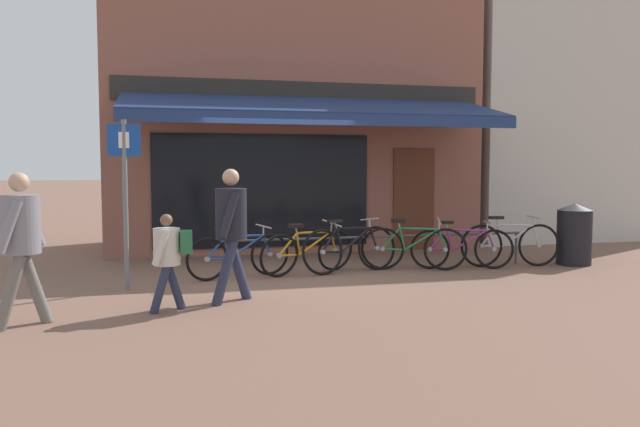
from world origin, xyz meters
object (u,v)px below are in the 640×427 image
bicycle_green (414,247)px  bicycle_orange (308,251)px  bicycle_blue (239,255)px  parking_sign (125,186)px  bicycle_silver (510,244)px  litter_bin (574,234)px  pedestrian_child (170,252)px  pedestrian_second_adult (21,234)px  bicycle_purple (462,247)px  pedestrian_adult (231,222)px  bicycle_black (350,248)px

bicycle_green → bicycle_orange: bearing=-163.1°
bicycle_blue → bicycle_green: 2.89m
bicycle_orange → parking_sign: (-2.73, -0.63, 1.08)m
bicycle_orange → bicycle_silver: 3.54m
bicycle_green → litter_bin: bearing=17.0°
pedestrian_child → pedestrian_second_adult: pedestrian_second_adult is taller
pedestrian_child → parking_sign: parking_sign is taller
bicycle_purple → pedestrian_adult: size_ratio=1.00×
bicycle_purple → pedestrian_second_adult: bearing=-145.1°
bicycle_purple → litter_bin: 2.14m
bicycle_purple → pedestrian_child: bearing=-142.9°
pedestrian_second_adult → bicycle_black: bearing=-157.9°
bicycle_black → bicycle_purple: 1.92m
bicycle_black → pedestrian_adult: pedestrian_adult is taller
bicycle_purple → bicycle_silver: 0.91m
parking_sign → bicycle_orange: bearing=12.9°
bicycle_blue → bicycle_purple: (3.74, -0.04, 0.00)m
litter_bin → bicycle_blue: bearing=179.1°
pedestrian_child → pedestrian_second_adult: size_ratio=0.70×
pedestrian_second_adult → bicycle_purple: bearing=-167.0°
bicycle_black → litter_bin: bearing=-17.6°
bicycle_black → litter_bin: size_ratio=1.62×
bicycle_orange → litter_bin: size_ratio=1.59×
bicycle_purple → pedestrian_adult: (-4.03, -1.65, 0.66)m
bicycle_blue → bicycle_orange: bearing=-13.1°
bicycle_green → parking_sign: parking_sign is taller
pedestrian_adult → pedestrian_child: pedestrian_adult is taller
bicycle_blue → pedestrian_adult: (-0.29, -1.69, 0.66)m
bicycle_blue → litter_bin: (5.87, -0.09, 0.18)m
bicycle_green → bicycle_purple: (0.85, -0.05, -0.02)m
bicycle_black → bicycle_purple: size_ratio=1.02×
bicycle_blue → parking_sign: (-1.63, -0.55, 1.09)m
bicycle_silver → pedestrian_second_adult: (-7.24, -2.35, 0.61)m
bicycle_black → pedestrian_second_adult: 5.10m
bicycle_blue → bicycle_green: bicycle_green is taller
bicycle_orange → litter_bin: bearing=-22.9°
bicycle_orange → bicycle_silver: bicycle_silver is taller
bicycle_blue → pedestrian_second_adult: size_ratio=0.99×
pedestrian_child → parking_sign: (-0.57, 1.47, 0.73)m
bicycle_orange → bicycle_blue: bearing=163.1°
bicycle_orange → bicycle_black: (0.71, 0.03, 0.02)m
bicycle_orange → pedestrian_second_adult: pedestrian_second_adult is taller
bicycle_orange → bicycle_black: bearing=-18.7°
bicycle_orange → parking_sign: 3.01m
bicycle_orange → pedestrian_second_adult: (-3.70, -2.46, 0.63)m
pedestrian_adult → bicycle_orange: bearing=-138.9°
bicycle_green → bicycle_black: bearing=-165.9°
pedestrian_child → bicycle_green: bearing=-150.6°
pedestrian_child → pedestrian_second_adult: 1.60m
bicycle_green → litter_bin: 2.98m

